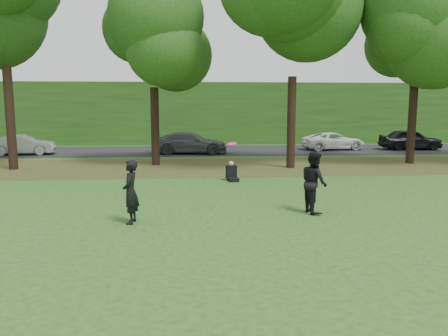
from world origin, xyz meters
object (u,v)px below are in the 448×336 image
at_px(player_right, 314,182).
at_px(player_left, 131,192).
at_px(seated_person, 232,173).
at_px(frisbee, 232,144).

bearing_deg(player_right, player_left, 90.51).
bearing_deg(seated_person, player_left, -127.54).
height_order(player_right, seated_person, player_right).
height_order(player_right, frisbee, frisbee).
distance_m(frisbee, seated_person, 6.19).
height_order(player_left, frisbee, frisbee).
xyz_separation_m(frisbee, seated_person, (0.57, 5.90, -1.79)).
xyz_separation_m(player_left, frisbee, (2.83, 0.68, 1.23)).
height_order(frisbee, seated_person, frisbee).
distance_m(player_left, player_right, 5.38).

